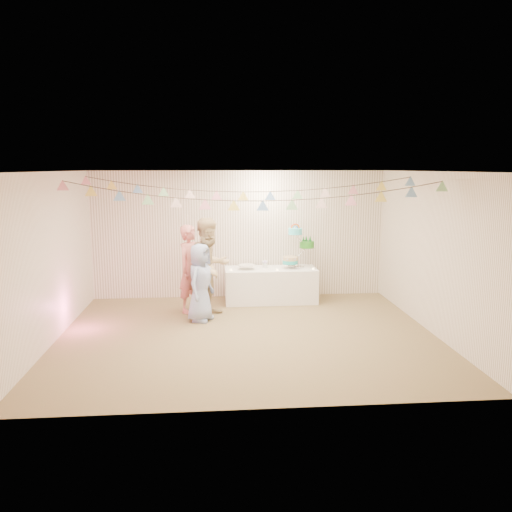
{
  "coord_description": "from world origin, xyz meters",
  "views": [
    {
      "loc": [
        -0.5,
        -7.66,
        2.66
      ],
      "look_at": [
        0.2,
        0.8,
        1.15
      ],
      "focal_mm": 35.0,
      "sensor_mm": 36.0,
      "label": 1
    }
  ],
  "objects": [
    {
      "name": "cake_stand",
      "position": [
        1.15,
        2.06,
        1.16
      ],
      "size": [
        0.74,
        0.43,
        0.83
      ],
      "primitive_type": null,
      "color": "silver",
      "rests_on": "table"
    },
    {
      "name": "left_wall",
      "position": [
        -3.0,
        0.0,
        1.3
      ],
      "size": [
        5.0,
        5.0,
        0.0
      ],
      "primitive_type": "plane",
      "color": "white",
      "rests_on": "ground"
    },
    {
      "name": "tealight_4",
      "position": [
        1.42,
        1.83,
        0.69
      ],
      "size": [
        0.04,
        0.04,
        0.03
      ],
      "primitive_type": "cylinder",
      "color": "#FFD88C",
      "rests_on": "table"
    },
    {
      "name": "back_wall",
      "position": [
        0.0,
        2.5,
        1.3
      ],
      "size": [
        6.0,
        6.0,
        0.0
      ],
      "primitive_type": "plane",
      "color": "white",
      "rests_on": "ground"
    },
    {
      "name": "floor",
      "position": [
        0.0,
        0.0,
        0.0
      ],
      "size": [
        6.0,
        6.0,
        0.0
      ],
      "primitive_type": "plane",
      "color": "brown",
      "rests_on": "ground"
    },
    {
      "name": "posy",
      "position": [
        0.48,
        2.06,
        0.83
      ],
      "size": [
        0.14,
        0.14,
        0.16
      ],
      "primitive_type": null,
      "color": "white",
      "rests_on": "table"
    },
    {
      "name": "front_wall",
      "position": [
        0.0,
        -2.5,
        1.3
      ],
      "size": [
        6.0,
        6.0,
        0.0
      ],
      "primitive_type": "plane",
      "color": "white",
      "rests_on": "ground"
    },
    {
      "name": "cake_bottom",
      "position": [
        1.0,
        2.0,
        0.84
      ],
      "size": [
        0.31,
        0.31,
        0.15
      ],
      "primitive_type": null,
      "color": "#27B8B2",
      "rests_on": "cake_stand"
    },
    {
      "name": "right_wall",
      "position": [
        3.0,
        0.0,
        1.3
      ],
      "size": [
        5.0,
        5.0,
        0.0
      ],
      "primitive_type": "plane",
      "color": "white",
      "rests_on": "ground"
    },
    {
      "name": "person_child",
      "position": [
        -0.77,
        0.86,
        0.69
      ],
      "size": [
        0.68,
        0.79,
        1.37
      ],
      "primitive_type": "imported",
      "rotation": [
        0.0,
        0.0,
        1.14
      ],
      "color": "#93A3D0",
      "rests_on": "floor"
    },
    {
      "name": "person_adult_b",
      "position": [
        -0.6,
        1.15,
        0.89
      ],
      "size": [
        1.1,
        1.08,
        1.78
      ],
      "primitive_type": "imported",
      "rotation": [
        0.0,
        0.0,
        0.7
      ],
      "color": "tan",
      "rests_on": "floor"
    },
    {
      "name": "bunting_back",
      "position": [
        0.0,
        1.1,
        2.35
      ],
      "size": [
        5.6,
        1.1,
        0.4
      ],
      "primitive_type": null,
      "color": "pink",
      "rests_on": "ceiling"
    },
    {
      "name": "ceiling",
      "position": [
        0.0,
        0.0,
        2.6
      ],
      "size": [
        6.0,
        6.0,
        0.0
      ],
      "primitive_type": "plane",
      "color": "silver",
      "rests_on": "ground"
    },
    {
      "name": "person_adult_a",
      "position": [
        -0.96,
        1.44,
        0.82
      ],
      "size": [
        0.66,
        0.71,
        1.63
      ],
      "primitive_type": "imported",
      "rotation": [
        0.0,
        0.0,
        0.96
      ],
      "color": "#D3736E",
      "rests_on": "floor"
    },
    {
      "name": "tealight_3",
      "position": [
        0.95,
        2.23,
        0.69
      ],
      "size": [
        0.04,
        0.04,
        0.03
      ],
      "primitive_type": "cylinder",
      "color": "#FFD88C",
      "rests_on": "table"
    },
    {
      "name": "tealight_0",
      "position": [
        -0.2,
        1.86,
        0.69
      ],
      "size": [
        0.04,
        0.04,
        0.03
      ],
      "primitive_type": "cylinder",
      "color": "#FFD88C",
      "rests_on": "table"
    },
    {
      "name": "platter",
      "position": [
        0.12,
        1.96,
        0.76
      ],
      "size": [
        0.35,
        0.35,
        0.02
      ],
      "primitive_type": "cylinder",
      "color": "white",
      "rests_on": "table"
    },
    {
      "name": "table",
      "position": [
        0.6,
        2.01,
        0.34
      ],
      "size": [
        1.81,
        0.72,
        0.68
      ],
      "primitive_type": "cube",
      "color": "white",
      "rests_on": "floor"
    },
    {
      "name": "tealight_1",
      "position": [
        0.25,
        2.19,
        0.69
      ],
      "size": [
        0.04,
        0.04,
        0.03
      ],
      "primitive_type": "cylinder",
      "color": "#FFD88C",
      "rests_on": "table"
    },
    {
      "name": "cake_middle",
      "position": [
        1.33,
        2.15,
        1.11
      ],
      "size": [
        0.27,
        0.27,
        0.22
      ],
      "primitive_type": null,
      "color": "#257F1B",
      "rests_on": "cake_stand"
    },
    {
      "name": "bunting_front",
      "position": [
        0.0,
        -0.2,
        2.32
      ],
      "size": [
        5.6,
        0.9,
        0.36
      ],
      "primitive_type": null,
      "color": "#72A5E5",
      "rests_on": "ceiling"
    },
    {
      "name": "cake_top_tier",
      "position": [
        1.09,
        2.03,
        1.38
      ],
      "size": [
        0.25,
        0.25,
        0.19
      ],
      "primitive_type": null,
      "color": "#4ADCE8",
      "rests_on": "cake_stand"
    },
    {
      "name": "tealight_2",
      "position": [
        0.7,
        1.79,
        0.69
      ],
      "size": [
        0.04,
        0.04,
        0.03
      ],
      "primitive_type": "cylinder",
      "color": "#FFD88C",
      "rests_on": "table"
    }
  ]
}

